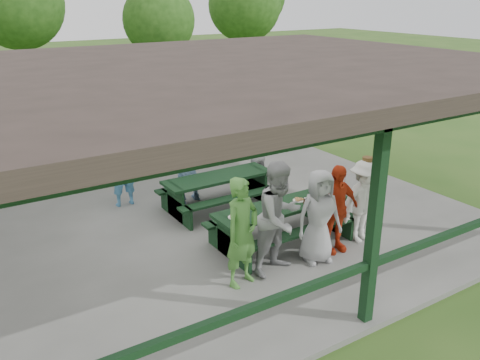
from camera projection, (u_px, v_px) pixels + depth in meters
ground at (229, 228)px, 10.37m from camera, size 90.00×90.00×0.00m
concrete_slab at (229, 226)px, 10.35m from camera, size 10.00×8.00×0.10m
pavilion_structure at (227, 71)px, 9.27m from camera, size 10.60×8.60×3.24m
picnic_table_near at (282, 218)px, 9.44m from camera, size 2.66×1.39×0.75m
picnic_table_far at (218, 188)px, 10.92m from camera, size 2.39×1.39×0.75m
table_setting at (284, 202)px, 9.38m from camera, size 2.33×0.45×0.10m
contestant_green at (242, 232)px, 7.93m from camera, size 0.75×0.59×1.81m
contestant_grey_left at (280, 218)px, 8.29m from camera, size 1.08×0.92×1.93m
contestant_grey_mid at (319, 216)px, 8.66m from camera, size 0.91×0.69×1.67m
contestant_red at (335, 209)px, 9.00m from camera, size 0.99×0.49×1.64m
contestant_white_fedora at (364, 201)px, 9.38m from camera, size 1.06×0.65×1.66m
spectator_lblue at (186, 165)px, 11.20m from camera, size 1.63×0.69×1.70m
spectator_blue at (122, 170)px, 10.98m from camera, size 0.60×0.40×1.62m
spectator_grey at (254, 153)px, 12.31m from camera, size 0.82×0.68×1.51m
pickup_truck at (173, 97)px, 19.03m from camera, size 6.54×4.67×1.65m
tree_left at (17, 4)px, 21.38m from camera, size 3.84×3.84×6.00m
tree_mid at (159, 20)px, 22.52m from camera, size 3.19×3.19×4.98m
tree_right at (245, 5)px, 25.79m from camera, size 3.71×3.71×5.80m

